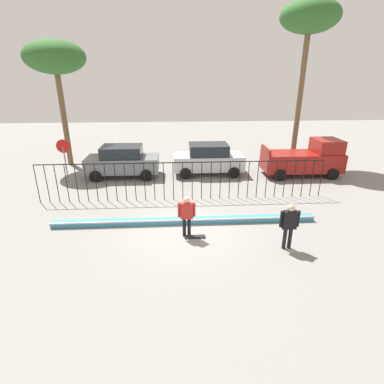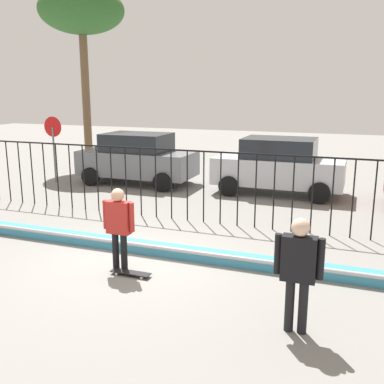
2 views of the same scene
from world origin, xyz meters
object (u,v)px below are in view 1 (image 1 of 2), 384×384
stop_sign (64,155)px  palm_tree_short (55,59)px  camera_operator (289,222)px  parked_car_silver (208,159)px  parked_car_gray (123,161)px  skateboarder (187,213)px  pickup_truck (305,159)px  palm_tree_tall (310,20)px  skateboard (195,236)px

stop_sign → palm_tree_short: size_ratio=0.32×
camera_operator → parked_car_silver: 9.09m
parked_car_gray → parked_car_silver: bearing=-1.3°
skateboarder → pickup_truck: 10.45m
parked_car_gray → palm_tree_short: palm_tree_short is taller
stop_sign → palm_tree_tall: palm_tree_tall is taller
stop_sign → camera_operator: bearing=-37.5°
parked_car_silver → palm_tree_short: bearing=167.4°
skateboarder → stop_sign: size_ratio=0.66×
skateboard → stop_sign: size_ratio=0.32×
skateboarder → parked_car_silver: 7.99m
skateboard → stop_sign: stop_sign is taller
skateboarder → palm_tree_short: 14.32m
parked_car_silver → pickup_truck: (5.92, -0.64, 0.06)m
palm_tree_short → skateboarder: bearing=-54.0°
camera_operator → palm_tree_short: (-11.24, 11.69, 5.74)m
palm_tree_short → skateboard: bearing=-53.3°
parked_car_silver → palm_tree_tall: bearing=26.0°
palm_tree_tall → camera_operator: bearing=-111.7°
skateboard → pickup_truck: 10.38m
skateboarder → palm_tree_tall: (8.12, 10.41, 8.03)m
pickup_truck → palm_tree_tall: 8.64m
parked_car_gray → pickup_truck: (11.17, -0.42, 0.06)m
skateboarder → camera_operator: bearing=-30.6°
skateboard → palm_tree_tall: (7.81, 10.55, 8.97)m
parked_car_silver → skateboard: bearing=-96.0°
skateboarder → palm_tree_tall: palm_tree_tall is taller
skateboard → palm_tree_short: size_ratio=0.10×
skateboard → palm_tree_short: palm_tree_short is taller
pickup_truck → palm_tree_short: palm_tree_short is taller
parked_car_silver → palm_tree_short: 11.39m
pickup_truck → palm_tree_short: size_ratio=0.59×
camera_operator → parked_car_gray: parked_car_gray is taller
parked_car_silver → stop_sign: (-8.32, -1.09, 0.64)m
skateboarder → stop_sign: stop_sign is taller
camera_operator → parked_car_gray: 11.21m
pickup_truck → stop_sign: bearing=-179.4°
skateboard → pickup_truck: size_ratio=0.17×
parked_car_gray → parked_car_silver: size_ratio=1.00×
parked_car_silver → palm_tree_short: palm_tree_short is taller
skateboard → parked_car_silver: 8.12m
camera_operator → parked_car_silver: bearing=-58.5°
camera_operator → stop_sign: stop_sign is taller
camera_operator → parked_car_gray: bearing=-30.9°
parked_car_silver → palm_tree_tall: size_ratio=0.42×
parked_car_gray → camera_operator: bearing=-54.4°
skateboarder → parked_car_gray: 8.38m
parked_car_silver → camera_operator: bearing=-74.3°
pickup_truck → palm_tree_short: bearing=166.1°
camera_operator → pickup_truck: 9.20m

